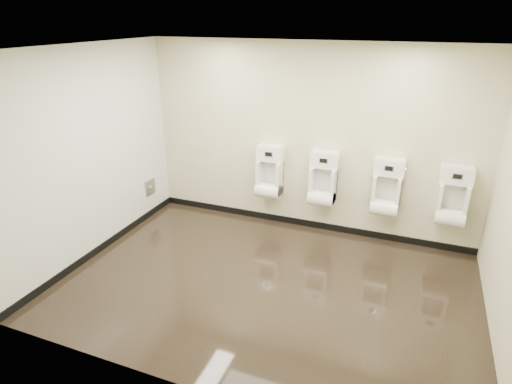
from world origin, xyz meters
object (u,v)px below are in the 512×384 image
at_px(urinal_1, 323,183).
at_px(urinal_3, 452,200).
at_px(urinal_2, 386,191).
at_px(urinal_0, 270,176).
at_px(access_panel, 150,187).

bearing_deg(urinal_1, urinal_3, 0.00).
xyz_separation_m(urinal_2, urinal_3, (0.85, 0.00, 0.00)).
relative_size(urinal_0, urinal_1, 1.00).
bearing_deg(urinal_1, urinal_2, 0.00).
xyz_separation_m(urinal_0, urinal_2, (1.74, 0.00, 0.00)).
bearing_deg(urinal_0, urinal_2, 0.00).
xyz_separation_m(urinal_1, urinal_2, (0.91, 0.00, 0.00)).
distance_m(urinal_1, urinal_2, 0.91).
bearing_deg(urinal_1, access_panel, -171.60).
distance_m(access_panel, urinal_1, 2.81).
bearing_deg(urinal_3, urinal_1, 180.00).
relative_size(urinal_0, urinal_3, 1.00).
relative_size(access_panel, urinal_3, 0.31).
bearing_deg(urinal_0, access_panel, -168.06).
bearing_deg(urinal_1, urinal_0, 180.00).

